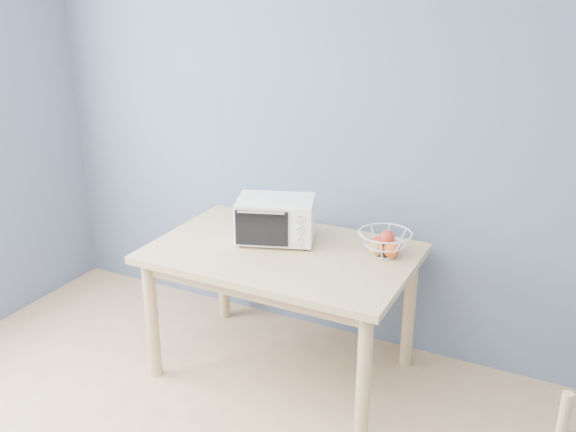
% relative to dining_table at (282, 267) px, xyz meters
% --- Properties ---
extents(room, '(4.01, 4.51, 2.61)m').
position_rel_dining_table_xyz_m(room, '(0.09, -1.70, 0.65)').
color(room, tan).
rests_on(room, ground).
extents(dining_table, '(1.40, 0.90, 0.75)m').
position_rel_dining_table_xyz_m(dining_table, '(0.00, 0.00, 0.00)').
color(dining_table, '#D2B37E').
rests_on(dining_table, ground).
extents(toaster_oven, '(0.49, 0.42, 0.25)m').
position_rel_dining_table_xyz_m(toaster_oven, '(-0.11, 0.09, 0.23)').
color(toaster_oven, white).
rests_on(toaster_oven, dining_table).
extents(fruit_basket, '(0.32, 0.32, 0.14)m').
position_rel_dining_table_xyz_m(fruit_basket, '(0.51, 0.18, 0.17)').
color(fruit_basket, silver).
rests_on(fruit_basket, dining_table).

